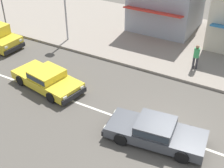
% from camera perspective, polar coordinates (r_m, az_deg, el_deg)
% --- Properties ---
extents(ground_plane, '(160.00, 160.00, 0.00)m').
position_cam_1_polar(ground_plane, '(14.76, 10.17, -9.21)').
color(ground_plane, '#544F47').
extents(lane_centre_stripe, '(50.40, 0.14, 0.01)m').
position_cam_1_polar(lane_centre_stripe, '(14.76, 10.17, -9.20)').
color(lane_centre_stripe, silver).
rests_on(lane_centre_stripe, ground).
extents(kerb_strip, '(68.00, 10.00, 0.15)m').
position_cam_1_polar(kerb_strip, '(22.73, 19.07, 5.83)').
color(kerb_strip, gray).
rests_on(kerb_strip, ground).
extents(sedan_yellow_1, '(4.56, 2.48, 1.06)m').
position_cam_1_polar(sedan_yellow_1, '(17.82, -11.75, 0.96)').
color(sedan_yellow_1, yellow).
rests_on(sedan_yellow_1, ground).
extents(sedan_dark_grey_3, '(4.64, 2.24, 1.06)m').
position_cam_1_polar(sedan_dark_grey_3, '(14.06, 7.92, -8.56)').
color(sedan_dark_grey_3, '#47494F').
rests_on(sedan_dark_grey_3, ground).
extents(street_clock, '(0.65, 0.22, 3.79)m').
position_cam_1_polar(street_clock, '(22.10, -8.65, 14.67)').
color(street_clock, '#9E9EA3').
rests_on(street_clock, kerb_strip).
extents(pedestrian_near_clock, '(0.34, 0.34, 1.57)m').
position_cam_1_polar(pedestrian_near_clock, '(19.43, 15.17, 5.11)').
color(pedestrian_near_clock, '#333338').
rests_on(pedestrian_near_clock, kerb_strip).
extents(shopfront_mid_block, '(4.84, 5.36, 4.35)m').
position_cam_1_polar(shopfront_mid_block, '(24.68, 9.99, 14.97)').
color(shopfront_mid_block, '#999EA8').
rests_on(shopfront_mid_block, kerb_strip).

